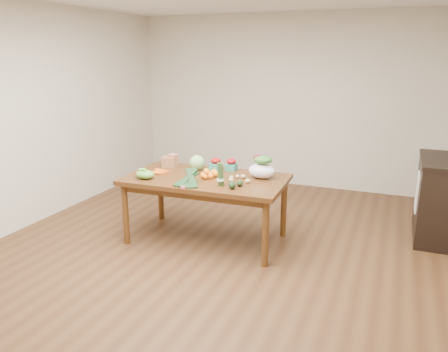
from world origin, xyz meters
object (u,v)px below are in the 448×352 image
at_px(dining_table, 206,209).
at_px(paper_bag, 170,161).
at_px(cabbage, 197,163).
at_px(mandarin_cluster, 207,174).
at_px(salad_bag, 262,168).
at_px(kale_bunch, 187,178).
at_px(asparagus_bundle, 221,174).
at_px(cabinet, 441,199).

distance_m(dining_table, paper_bag, 0.80).
distance_m(paper_bag, cabbage, 0.38).
bearing_deg(cabbage, mandarin_cluster, -46.70).
bearing_deg(mandarin_cluster, salad_bag, 20.16).
height_order(dining_table, mandarin_cluster, mandarin_cluster).
height_order(mandarin_cluster, kale_bunch, kale_bunch).
distance_m(cabbage, asparagus_bundle, 0.70).
distance_m(dining_table, cabbage, 0.57).
bearing_deg(mandarin_cluster, cabinet, 23.96).
height_order(paper_bag, mandarin_cluster, paper_bag).
height_order(cabinet, cabbage, cabinet).
distance_m(cabinet, mandarin_cluster, 2.71).
relative_size(mandarin_cluster, asparagus_bundle, 0.72).
bearing_deg(salad_bag, asparagus_bundle, -124.75).
height_order(cabinet, salad_bag, salad_bag).
relative_size(paper_bag, mandarin_cluster, 1.23).
relative_size(dining_table, cabbage, 9.83).
height_order(paper_bag, asparagus_bundle, asparagus_bundle).
bearing_deg(salad_bag, cabinet, 25.08).
xyz_separation_m(dining_table, kale_bunch, (-0.05, -0.36, 0.45)).
distance_m(dining_table, salad_bag, 0.79).
height_order(cabbage, mandarin_cluster, cabbage).
relative_size(cabinet, mandarin_cluster, 5.67).
distance_m(paper_bag, asparagus_bundle, 1.01).
height_order(asparagus_bundle, salad_bag, asparagus_bundle).
distance_m(dining_table, kale_bunch, 0.58).
height_order(cabinet, asparagus_bundle, asparagus_bundle).
bearing_deg(paper_bag, salad_bag, -2.65).
bearing_deg(paper_bag, asparagus_bundle, -29.70).
bearing_deg(salad_bag, kale_bunch, -138.26).
xyz_separation_m(dining_table, salad_bag, (0.59, 0.20, 0.49)).
bearing_deg(mandarin_cluster, paper_bag, 156.59).
relative_size(dining_table, asparagus_bundle, 7.09).
relative_size(cabinet, salad_bag, 3.45).
distance_m(cabbage, salad_bag, 0.81).
distance_m(dining_table, asparagus_bundle, 0.62).
xyz_separation_m(paper_bag, cabbage, (0.38, -0.01, 0.01)).
height_order(paper_bag, kale_bunch, kale_bunch).
bearing_deg(cabinet, cabbage, -162.68).
distance_m(mandarin_cluster, asparagus_bundle, 0.36).
bearing_deg(dining_table, cabinet, 21.86).
bearing_deg(dining_table, mandarin_cluster, -31.81).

